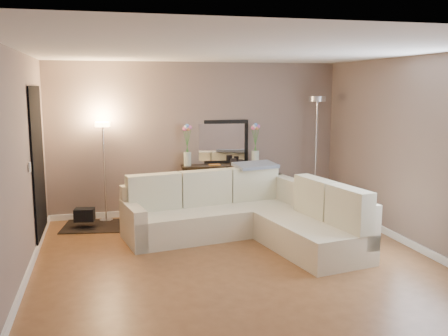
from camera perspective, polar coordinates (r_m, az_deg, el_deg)
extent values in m
cube|color=brown|center=(6.29, 1.78, -11.15)|extent=(5.00, 5.50, 0.01)
cube|color=white|center=(5.90, 1.91, 13.31)|extent=(5.00, 5.50, 0.01)
cube|color=gray|center=(8.63, -3.12, 3.36)|extent=(5.00, 0.02, 2.60)
cube|color=gray|center=(3.44, 14.42, -6.07)|extent=(5.00, 0.02, 2.60)
cube|color=gray|center=(5.81, -22.72, -0.26)|extent=(0.02, 5.50, 2.60)
cube|color=gray|center=(7.06, 21.87, 1.37)|extent=(0.02, 5.50, 2.60)
cube|color=white|center=(8.82, -3.02, -4.76)|extent=(5.00, 0.03, 0.10)
cube|color=white|center=(6.13, -21.74, -11.85)|extent=(0.03, 5.50, 0.10)
cube|color=white|center=(7.31, 21.11, -8.39)|extent=(0.03, 5.50, 0.10)
cube|color=black|center=(7.50, -20.46, 0.35)|extent=(0.02, 1.20, 2.20)
cube|color=white|center=(6.66, -21.32, 0.09)|extent=(0.02, 0.08, 0.12)
cube|color=beige|center=(7.51, -1.04, -6.05)|extent=(2.76, 1.37, 0.41)
cube|color=beige|center=(7.76, -2.08, -3.38)|extent=(2.64, 0.67, 0.57)
cube|color=beige|center=(7.12, -10.34, -6.40)|extent=(0.34, 0.93, 0.57)
cube|color=beige|center=(6.83, 9.95, -7.76)|extent=(1.19, 1.76, 0.41)
cube|color=beige|center=(7.32, 10.34, -4.32)|extent=(0.65, 2.54, 0.57)
cube|color=beige|center=(7.35, -8.03, -2.74)|extent=(0.82, 0.36, 0.53)
cube|color=beige|center=(7.60, -2.13, -2.24)|extent=(0.82, 0.36, 0.53)
cube|color=beige|center=(7.93, 3.34, -1.76)|extent=(0.82, 0.36, 0.53)
cube|color=beige|center=(7.09, 10.33, -3.23)|extent=(0.35, 0.76, 0.53)
cube|color=beige|center=(6.49, 14.12, -4.53)|extent=(0.35, 0.76, 0.53)
cube|color=slate|center=(7.92, 3.61, 0.33)|extent=(0.74, 0.53, 0.09)
cube|color=black|center=(8.59, -0.22, 0.23)|extent=(1.42, 0.48, 0.04)
cube|color=black|center=(8.44, -4.39, -2.92)|extent=(0.05, 0.05, 0.82)
cube|color=black|center=(8.74, -4.56, -2.50)|extent=(0.05, 0.05, 0.82)
cube|color=black|center=(8.64, 4.16, -2.63)|extent=(0.05, 0.05, 0.82)
cube|color=black|center=(8.93, 3.71, -2.23)|extent=(0.05, 0.05, 0.82)
cube|color=black|center=(8.71, -0.22, -3.95)|extent=(1.33, 0.45, 0.03)
cube|color=#BF3333|center=(8.62, -4.00, -3.32)|extent=(0.05, 0.17, 0.20)
cube|color=#3359A5|center=(8.62, -3.71, -3.24)|extent=(0.05, 0.17, 0.23)
cube|color=gold|center=(8.62, -3.38, -3.16)|extent=(0.06, 0.17, 0.25)
cube|color=#3F7F4C|center=(8.63, -3.00, -3.29)|extent=(0.06, 0.18, 0.20)
cube|color=#994C99|center=(8.63, -2.67, -3.21)|extent=(0.05, 0.17, 0.23)
cube|color=orange|center=(8.64, -2.38, -3.13)|extent=(0.05, 0.17, 0.25)
cube|color=#262626|center=(8.65, -2.04, -3.26)|extent=(0.06, 0.17, 0.20)
cube|color=#4C99B2|center=(8.65, -1.67, -3.18)|extent=(0.06, 0.18, 0.23)
cube|color=#B2A58C|center=(8.66, -1.34, -3.09)|extent=(0.05, 0.17, 0.25)
cube|color=brown|center=(8.67, -1.05, -3.22)|extent=(0.05, 0.17, 0.20)
cube|color=navy|center=(8.67, -0.72, -3.14)|extent=(0.06, 0.17, 0.23)
cube|color=gold|center=(8.68, -0.35, -3.06)|extent=(0.06, 0.18, 0.25)
cube|color=black|center=(8.71, -0.45, 2.98)|extent=(0.99, 0.12, 0.77)
cube|color=white|center=(8.69, -0.43, 2.96)|extent=(0.86, 0.08, 0.64)
cube|color=orange|center=(8.53, -1.08, 0.29)|extent=(0.20, 0.14, 0.04)
cube|color=black|center=(8.55, 1.07, 0.65)|extent=(0.11, 0.03, 0.14)
cube|color=black|center=(8.58, 1.92, 0.60)|extent=(0.09, 0.03, 0.12)
cylinder|color=silver|center=(8.49, -4.20, 0.96)|extent=(0.14, 0.14, 0.26)
cylinder|color=#38722D|center=(8.45, -4.35, 2.98)|extent=(0.11, 0.02, 0.44)
sphere|color=#E5598C|center=(8.43, -4.52, 4.49)|extent=(0.08, 0.08, 0.08)
cylinder|color=#38722D|center=(8.45, -4.29, 3.05)|extent=(0.06, 0.01, 0.47)
sphere|color=white|center=(8.43, -4.39, 4.64)|extent=(0.08, 0.08, 0.08)
cylinder|color=#38722D|center=(8.45, -4.22, 3.12)|extent=(0.01, 0.01, 0.49)
sphere|color=#598CE5|center=(8.43, -4.24, 4.79)|extent=(0.08, 0.08, 0.08)
cylinder|color=#38722D|center=(8.45, -4.16, 2.98)|extent=(0.06, 0.01, 0.45)
sphere|color=#E58C4C|center=(8.43, -4.10, 4.50)|extent=(0.08, 0.08, 0.08)
cylinder|color=#38722D|center=(8.45, -4.09, 3.05)|extent=(0.11, 0.02, 0.46)
sphere|color=#D866B2|center=(8.43, -3.96, 4.65)|extent=(0.08, 0.08, 0.08)
cylinder|color=silver|center=(8.68, 3.59, 1.15)|extent=(0.14, 0.14, 0.26)
cylinder|color=#38722D|center=(8.63, 3.49, 3.12)|extent=(0.11, 0.02, 0.44)
sphere|color=#E5598C|center=(8.61, 3.36, 4.61)|extent=(0.08, 0.08, 0.08)
cylinder|color=#38722D|center=(8.63, 3.55, 3.19)|extent=(0.06, 0.01, 0.47)
sphere|color=white|center=(8.61, 3.49, 4.75)|extent=(0.08, 0.08, 0.08)
cylinder|color=#38722D|center=(8.64, 3.62, 3.26)|extent=(0.01, 0.01, 0.49)
sphere|color=#598CE5|center=(8.61, 3.63, 4.90)|extent=(0.08, 0.08, 0.08)
cylinder|color=#38722D|center=(8.64, 3.68, 3.12)|extent=(0.06, 0.01, 0.45)
sphere|color=#E58C4C|center=(8.62, 3.77, 4.61)|extent=(0.08, 0.08, 0.08)
cylinder|color=#38722D|center=(8.64, 3.74, 3.19)|extent=(0.11, 0.02, 0.46)
sphere|color=#D866B2|center=(8.62, 3.90, 4.75)|extent=(0.08, 0.08, 0.08)
cylinder|color=silver|center=(8.48, -13.30, -5.83)|extent=(0.24, 0.24, 0.03)
cylinder|color=silver|center=(8.32, -13.50, -0.67)|extent=(0.03, 0.03, 1.55)
cylinder|color=#FFBF72|center=(8.22, -13.71, 4.88)|extent=(0.26, 0.26, 0.07)
cylinder|color=silver|center=(9.08, 10.25, -4.71)|extent=(0.31, 0.31, 0.03)
cylinder|color=silver|center=(8.89, 10.43, 1.32)|extent=(0.03, 0.03, 1.93)
cylinder|color=silver|center=(8.81, 10.63, 7.78)|extent=(0.33, 0.33, 0.09)
cube|color=black|center=(8.20, -14.23, -6.44)|extent=(1.17, 0.95, 0.01)
cube|color=black|center=(8.11, -15.65, -5.16)|extent=(0.33, 0.26, 0.19)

